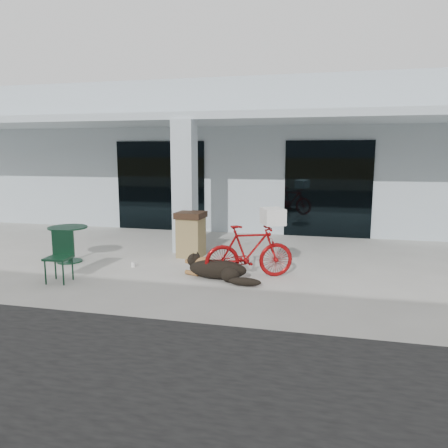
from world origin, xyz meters
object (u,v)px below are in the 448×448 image
(bicycle, at_px, (249,252))
(cafe_chair_near, at_px, (58,257))
(trash_receptacle, at_px, (191,234))
(cafe_table_near, at_px, (69,244))
(dog, at_px, (218,268))

(bicycle, xyz_separation_m, cafe_chair_near, (-3.36, -1.09, -0.04))
(bicycle, height_order, cafe_chair_near, bicycle)
(trash_receptacle, bearing_deg, bicycle, -40.93)
(bicycle, xyz_separation_m, cafe_table_near, (-4.06, 0.29, -0.12))
(bicycle, distance_m, trash_receptacle, 2.14)
(bicycle, bearing_deg, dog, 86.84)
(cafe_chair_near, relative_size, trash_receptacle, 0.91)
(cafe_table_near, bearing_deg, trash_receptacle, 24.42)
(dog, height_order, trash_receptacle, trash_receptacle)
(bicycle, bearing_deg, cafe_chair_near, 83.78)
(dog, distance_m, cafe_chair_near, 2.94)
(dog, distance_m, cafe_table_near, 3.53)
(trash_receptacle, bearing_deg, dog, -57.09)
(bicycle, relative_size, dog, 1.33)
(bicycle, bearing_deg, cafe_table_near, 61.66)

